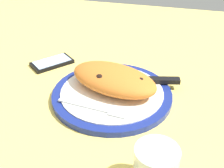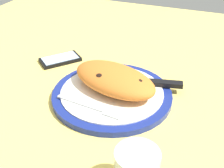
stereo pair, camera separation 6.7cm
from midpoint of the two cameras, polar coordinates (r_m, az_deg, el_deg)
The scene contains 6 objects.
ground_plane at distance 70.43cm, azimuth 2.75°, elevation -3.71°, with size 150.00×150.00×3.00cm, color #EACC60.
plate at distance 69.07cm, azimuth 2.80°, elevation -2.13°, with size 28.97×28.97×1.77cm.
calzone at distance 68.31cm, azimuth 2.96°, elevation 1.00°, with size 24.73×18.09×5.28cm.
fork at distance 62.69cm, azimuth -0.50°, elevation -4.92°, with size 16.37×3.24×0.40cm.
knife at distance 71.79cm, azimuth 9.87°, elevation 0.19°, with size 24.40×7.48×1.20cm.
smartphone at distance 86.03cm, azimuth -8.12°, elevation 4.82°, with size 12.16×12.90×1.16cm.
Camera 2 is at (21.30, -52.83, 40.06)cm, focal length 45.72 mm.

